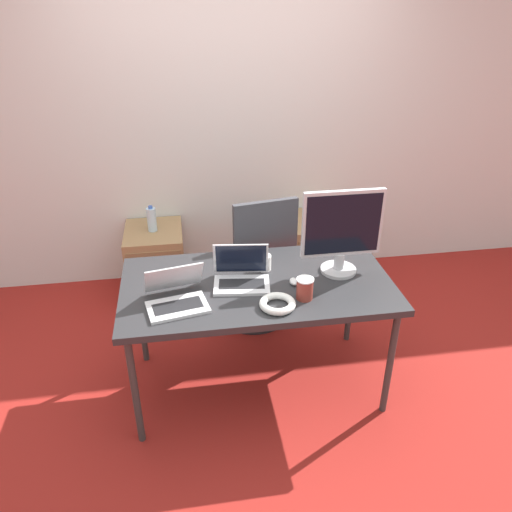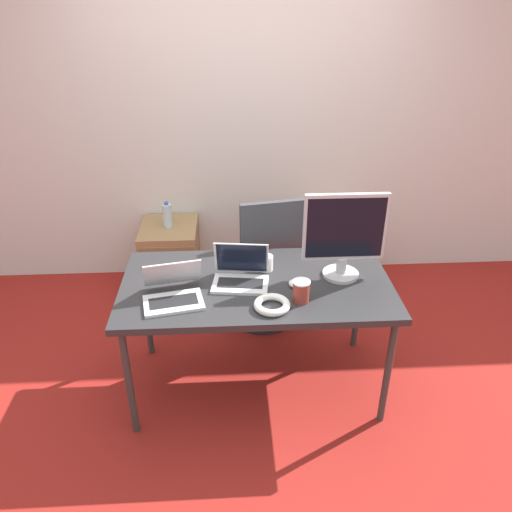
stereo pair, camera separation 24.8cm
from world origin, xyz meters
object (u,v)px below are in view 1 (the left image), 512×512
object	(u,v)px
office_chair	(256,276)
laptop_left	(176,297)
cabinet_left	(156,262)
coffee_cup_white	(264,262)
water_bottle	(152,219)
laptop_right	(241,276)
cabinet_right	(314,250)
mouse	(294,282)
monitor	(342,231)
coffee_cup_brown	(305,289)
cable_coil	(277,304)

from	to	relation	value
office_chair	laptop_left	distance (m)	1.10
cabinet_left	coffee_cup_white	xyz separation A→B (m)	(0.70, -1.06, 0.52)
water_bottle	laptop_right	bearing A→B (deg)	-65.54
office_chair	water_bottle	world-z (taller)	office_chair
cabinet_right	mouse	size ratio (longest dim) A/B	7.93
office_chair	coffee_cup_white	world-z (taller)	office_chair
laptop_left	mouse	world-z (taller)	laptop_left
laptop_right	monitor	distance (m)	0.63
monitor	coffee_cup_brown	size ratio (longest dim) A/B	4.14
cabinet_left	laptop_left	world-z (taller)	laptop_left
laptop_right	cabinet_left	bearing A→B (deg)	114.50
laptop_left	cable_coil	bearing A→B (deg)	-12.19
laptop_right	coffee_cup_white	distance (m)	0.20
laptop_right	monitor	world-z (taller)	monitor
water_bottle	mouse	size ratio (longest dim) A/B	2.92
water_bottle	coffee_cup_brown	world-z (taller)	coffee_cup_brown
water_bottle	monitor	distance (m)	1.66
cabinet_left	mouse	xyz separation A→B (m)	(0.84, -1.25, 0.49)
laptop_right	mouse	distance (m)	0.30
mouse	laptop_right	bearing A→B (deg)	168.89
office_chair	cabinet_right	world-z (taller)	office_chair
laptop_left	office_chair	bearing A→B (deg)	56.29
laptop_right	cabinet_right	bearing A→B (deg)	57.13
cabinet_right	mouse	xyz separation A→B (m)	(-0.48, -1.25, 0.49)
laptop_right	monitor	xyz separation A→B (m)	(0.59, 0.04, 0.22)
office_chair	cable_coil	xyz separation A→B (m)	(-0.04, -0.96, 0.40)
office_chair	monitor	bearing A→B (deg)	-59.14
water_bottle	monitor	bearing A→B (deg)	-45.64
cabinet_right	laptop_left	distance (m)	1.84
cabinet_left	laptop_right	size ratio (longest dim) A/B	1.67
cabinet_left	mouse	world-z (taller)	mouse
laptop_left	water_bottle	bearing A→B (deg)	97.43
mouse	cable_coil	size ratio (longest dim) A/B	0.37
cabinet_left	mouse	distance (m)	1.59
laptop_right	coffee_cup_brown	size ratio (longest dim) A/B	2.73
coffee_cup_white	laptop_right	bearing A→B (deg)	-139.14
cabinet_left	coffee_cup_brown	size ratio (longest dim) A/B	4.57
coffee_cup_white	water_bottle	bearing A→B (deg)	123.34
water_bottle	laptop_right	distance (m)	1.32
laptop_left	laptop_right	xyz separation A→B (m)	(0.37, 0.15, 0.00)
mouse	coffee_cup_brown	distance (m)	0.16
monitor	coffee_cup_brown	bearing A→B (deg)	-136.97
coffee_cup_white	cabinet_right	bearing A→B (deg)	59.81
cabinet_right	laptop_left	bearing A→B (deg)	-130.23
office_chair	cabinet_left	xyz separation A→B (m)	(-0.74, 0.50, -0.10)
laptop_left	coffee_cup_brown	world-z (taller)	laptop_left
laptop_left	mouse	distance (m)	0.67
laptop_left	monitor	world-z (taller)	monitor
laptop_left	mouse	xyz separation A→B (m)	(0.66, 0.10, -0.03)
water_bottle	monitor	xyz separation A→B (m)	(1.13, -1.16, 0.36)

